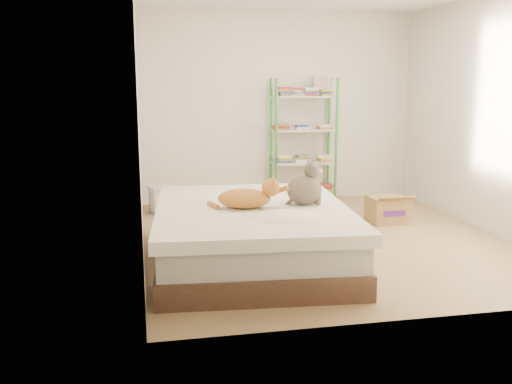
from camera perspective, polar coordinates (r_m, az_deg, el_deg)
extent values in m
cube|color=tan|center=(6.19, 6.79, -4.71)|extent=(3.80, 4.20, 0.01)
cube|color=#ECE1C5|center=(7.97, 2.26, 8.47)|extent=(3.80, 0.01, 2.60)
cube|color=#ECE1C5|center=(4.03, 16.60, 5.11)|extent=(3.80, 0.01, 2.60)
cube|color=#ECE1C5|center=(5.65, -11.65, 7.03)|extent=(0.01, 4.20, 2.60)
cube|color=#ECE1C5|center=(6.80, 22.57, 7.10)|extent=(0.01, 4.20, 2.60)
cube|color=brown|center=(5.33, -0.41, -6.10)|extent=(1.86, 2.25, 0.21)
cube|color=beige|center=(5.26, -0.42, -3.79)|extent=(1.81, 2.18, 0.23)
cube|color=white|center=(5.22, -0.42, -1.99)|extent=(1.90, 2.30, 0.11)
cylinder|color=green|center=(7.62, 2.04, 4.93)|extent=(0.04, 0.04, 1.70)
cylinder|color=green|center=(7.92, 1.50, 5.19)|extent=(0.04, 0.04, 1.70)
cylinder|color=green|center=(7.85, 8.03, 5.02)|extent=(0.04, 0.04, 1.70)
cylinder|color=green|center=(8.15, 7.28, 5.28)|extent=(0.04, 0.04, 1.70)
cube|color=#B7B8A5|center=(7.99, 4.66, -0.24)|extent=(0.86, 0.34, 0.02)
cube|color=#B7B8A5|center=(7.91, 4.71, 2.96)|extent=(0.86, 0.34, 0.02)
cube|color=#B7B8A5|center=(7.86, 4.77, 6.20)|extent=(0.86, 0.34, 0.02)
cube|color=#B7B8A5|center=(7.83, 4.82, 9.48)|extent=(0.86, 0.34, 0.02)
cube|color=#A53329|center=(7.90, 2.58, 0.08)|extent=(0.20, 0.16, 0.09)
cube|color=#A53329|center=(8.07, 6.71, 0.25)|extent=(0.20, 0.16, 0.09)
cube|color=#A53329|center=(7.83, 2.61, 3.31)|extent=(0.20, 0.16, 0.09)
cube|color=#A53329|center=(7.91, 4.72, 3.37)|extent=(0.20, 0.16, 0.09)
cube|color=#A53329|center=(7.99, 6.79, 3.42)|extent=(0.20, 0.16, 0.09)
cube|color=#A53329|center=(7.78, 2.64, 6.60)|extent=(0.20, 0.16, 0.09)
cube|color=#A53329|center=(7.86, 4.77, 6.62)|extent=(0.20, 0.16, 0.09)
cube|color=#A53329|center=(7.95, 6.87, 6.63)|extent=(0.20, 0.16, 0.09)
cube|color=#A53329|center=(7.75, 2.67, 9.91)|extent=(0.20, 0.16, 0.09)
cube|color=#A53329|center=(7.80, 4.11, 9.91)|extent=(0.20, 0.16, 0.09)
cube|color=#A53329|center=(7.86, 5.54, 9.89)|extent=(0.20, 0.16, 0.09)
cube|color=#A53329|center=(7.92, 6.94, 9.88)|extent=(0.20, 0.16, 0.09)
cube|color=silver|center=(7.96, 6.65, 10.57)|extent=(0.22, 0.08, 0.28)
cube|color=red|center=(7.95, 6.68, 10.57)|extent=(0.17, 0.05, 0.21)
cube|color=#A27D3F|center=(6.99, 13.01, -1.72)|extent=(0.46, 0.37, 0.31)
cube|color=#4F207A|center=(6.83, 13.59, -2.11)|extent=(0.27, 0.02, 0.07)
cube|color=#A27D3F|center=(6.80, 13.69, -0.76)|extent=(0.45, 0.15, 0.10)
cube|color=silver|center=(7.38, -9.37, -0.84)|extent=(0.34, 0.31, 0.33)
cube|color=silver|center=(7.34, -9.41, 0.51)|extent=(0.37, 0.35, 0.03)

